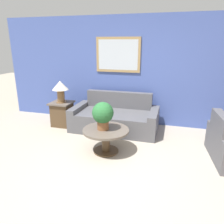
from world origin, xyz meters
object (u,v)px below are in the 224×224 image
Objects in this scene: couch_main at (115,118)px; table_lamp at (60,88)px; potted_plant_on_table at (103,114)px; coffee_table at (106,136)px; side_table at (62,114)px.

table_lamp reaches higher than couch_main.
table_lamp reaches higher than potted_plant_on_table.
side_table is at bearing 144.54° from coffee_table.
coffee_table is at bearing -35.46° from side_table.
potted_plant_on_table reaches higher than coffee_table.
couch_main is 1.33m from side_table.
table_lamp is at bearing -175.32° from couch_main.
couch_main is 3.87× the size of potted_plant_on_table.
potted_plant_on_table reaches higher than side_table.
couch_main is 1.15m from coffee_table.
table_lamp is at bearing 0.00° from side_table.
potted_plant_on_table is (-0.05, -0.01, 0.41)m from coffee_table.
side_table is 0.64m from table_lamp.
couch_main is 3.34× the size of side_table.
coffee_table is 1.65× the size of table_lamp.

